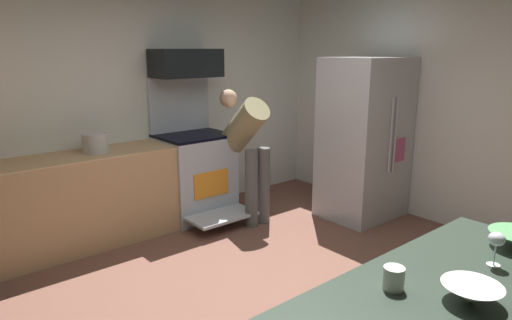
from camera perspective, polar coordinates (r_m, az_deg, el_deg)
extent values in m
cube|color=brown|center=(3.59, 2.40, -17.76)|extent=(5.20, 4.80, 0.02)
cube|color=silver|center=(5.06, -15.64, 6.92)|extent=(5.20, 0.12, 2.60)
cube|color=silver|center=(5.16, 24.12, 6.34)|extent=(0.12, 4.80, 2.60)
cube|color=tan|center=(4.61, -23.30, -5.23)|extent=(2.40, 0.60, 0.90)
cube|color=#B1BBC9|center=(5.15, -7.71, -2.12)|extent=(0.76, 0.64, 0.92)
cube|color=black|center=(5.04, -7.89, 3.07)|extent=(0.76, 0.64, 0.03)
cube|color=#B1BBC9|center=(5.24, -9.71, 7.00)|extent=(0.76, 0.06, 0.62)
cube|color=orange|center=(4.89, -5.67, -3.06)|extent=(0.44, 0.01, 0.28)
cube|color=#B1BBC9|center=(4.85, -4.33, -7.06)|extent=(0.72, 0.39, 0.03)
cube|color=black|center=(5.04, -8.81, 12.03)|extent=(0.74, 0.38, 0.30)
cube|color=#B4B5BB|center=(5.18, 13.53, 2.62)|extent=(0.88, 0.70, 1.78)
cylinder|color=#B4B5BB|center=(4.92, 16.72, 2.90)|extent=(0.02, 0.02, 0.80)
cylinder|color=#B4B5BB|center=(4.99, 17.23, 3.00)|extent=(0.02, 0.02, 0.80)
cube|color=#B94F82|center=(5.13, 17.71, 1.21)|extent=(0.20, 0.01, 0.26)
cylinder|color=#535353|center=(4.81, -0.59, -3.65)|extent=(0.14, 0.14, 0.84)
cylinder|color=#535353|center=(4.91, 0.95, -3.27)|extent=(0.14, 0.14, 0.84)
cylinder|color=#968B63|center=(4.88, -1.53, 4.31)|extent=(0.30, 0.66, 0.65)
sphere|color=tan|center=(5.07, -3.52, 7.79)|extent=(0.20, 0.20, 0.20)
cone|color=white|center=(2.03, 25.60, -14.99)|extent=(0.23, 0.23, 0.08)
cylinder|color=silver|center=(2.40, 27.83, -11.68)|extent=(0.06, 0.06, 0.01)
cylinder|color=silver|center=(2.38, 27.97, -10.58)|extent=(0.01, 0.01, 0.10)
ellipsoid|color=silver|center=(2.35, 28.19, -8.80)|extent=(0.07, 0.07, 0.06)
cylinder|color=silver|center=(2.01, 17.03, -14.12)|extent=(0.09, 0.09, 0.10)
cylinder|color=#BDBBB9|center=(4.58, -19.67, 2.03)|extent=(0.24, 0.24, 0.19)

